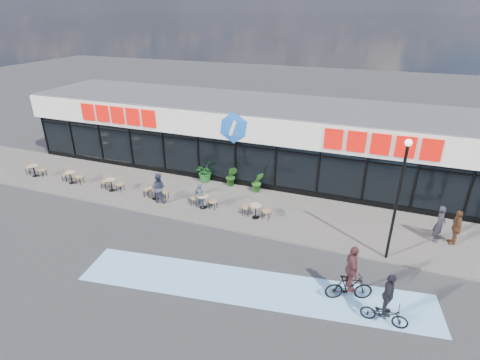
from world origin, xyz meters
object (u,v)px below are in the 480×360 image
at_px(potted_plant_left, 204,171).
at_px(pedestrian_b, 440,224).
at_px(cyclist_a, 350,278).
at_px(cyclist_b, 386,305).
at_px(potted_plant_right, 258,182).
at_px(patron_left, 200,196).
at_px(patron_right, 158,188).
at_px(bistro_set_0, 35,169).
at_px(lamp_post, 399,192).
at_px(pedestrian_a, 456,227).
at_px(potted_plant_mid, 232,176).

xyz_separation_m(potted_plant_left, pedestrian_b, (13.06, -2.20, 0.24)).
height_order(cyclist_a, cyclist_b, cyclist_a).
bearing_deg(cyclist_a, potted_plant_right, 129.47).
distance_m(patron_left, patron_right, 2.46).
relative_size(bistro_set_0, cyclist_a, 0.66).
bearing_deg(bistro_set_0, cyclist_b, -13.73).
bearing_deg(cyclist_b, patron_left, 151.93).
height_order(lamp_post, pedestrian_a, lamp_post).
bearing_deg(potted_plant_right, pedestrian_a, -10.66).
bearing_deg(patron_left, potted_plant_right, -134.84).
bearing_deg(patron_right, cyclist_b, 147.44).
height_order(patron_right, pedestrian_b, pedestrian_b).
distance_m(potted_plant_right, patron_right, 5.73).
bearing_deg(pedestrian_a, cyclist_b, -30.16).
relative_size(potted_plant_left, potted_plant_right, 1.04).
distance_m(bistro_set_0, cyclist_b, 22.17).
bearing_deg(lamp_post, potted_plant_right, 150.35).
bearing_deg(lamp_post, potted_plant_mid, 154.17).
distance_m(pedestrian_b, cyclist_a, 6.37).
bearing_deg(potted_plant_mid, cyclist_a, -44.10).
distance_m(potted_plant_left, patron_right, 3.64).
relative_size(potted_plant_left, cyclist_a, 0.57).
height_order(patron_left, cyclist_a, cyclist_a).
relative_size(potted_plant_left, patron_right, 0.76).
distance_m(lamp_post, potted_plant_right, 8.79).
bearing_deg(patron_left, pedestrian_a, 177.92).
bearing_deg(potted_plant_right, patron_right, -146.38).
height_order(lamp_post, patron_right, lamp_post).
bearing_deg(patron_right, potted_plant_right, -156.70).
relative_size(potted_plant_mid, patron_left, 0.89).
distance_m(patron_right, pedestrian_b, 14.29).
xyz_separation_m(patron_left, pedestrian_b, (11.78, 1.04, 0.18)).
bearing_deg(pedestrian_b, bistro_set_0, 112.57).
bearing_deg(patron_right, patron_left, 174.13).
bearing_deg(pedestrian_a, pedestrian_b, -93.35).
bearing_deg(pedestrian_a, cyclist_a, -43.02).
bearing_deg(potted_plant_right, potted_plant_left, 175.74).
bearing_deg(potted_plant_right, lamp_post, -29.65).
height_order(pedestrian_b, cyclist_b, cyclist_b).
relative_size(potted_plant_mid, pedestrian_a, 0.75).
xyz_separation_m(lamp_post, cyclist_a, (-1.31, -3.12, -2.35)).
bearing_deg(potted_plant_left, cyclist_b, -37.58).
bearing_deg(potted_plant_left, potted_plant_right, -4.26).
bearing_deg(potted_plant_mid, pedestrian_a, -10.17).
bearing_deg(cyclist_a, bistro_set_0, 167.63).
relative_size(patron_left, cyclist_b, 0.70).
relative_size(bistro_set_0, cyclist_b, 0.74).
relative_size(cyclist_a, cyclist_b, 1.12).
xyz_separation_m(potted_plant_mid, cyclist_a, (7.74, -7.50, 0.22)).
bearing_deg(potted_plant_left, pedestrian_b, -9.57).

